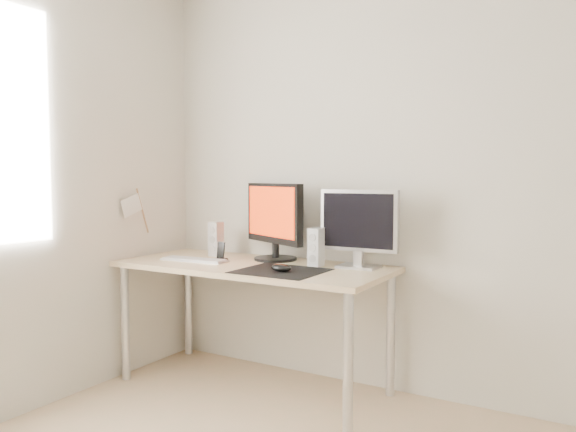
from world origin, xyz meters
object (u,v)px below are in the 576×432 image
at_px(mouse, 281,268).
at_px(speaker_left, 216,239).
at_px(speaker_right, 316,247).
at_px(keyboard, 194,260).
at_px(phone_dock, 221,255).
at_px(desk, 253,277).
at_px(main_monitor, 274,218).
at_px(second_monitor, 359,225).

height_order(mouse, speaker_left, speaker_left).
xyz_separation_m(speaker_right, keyboard, (-0.73, -0.19, -0.10)).
xyz_separation_m(speaker_right, phone_dock, (-0.60, -0.10, -0.07)).
bearing_deg(mouse, desk, 151.19).
relative_size(mouse, speaker_left, 0.54).
height_order(keyboard, phone_dock, phone_dock).
bearing_deg(keyboard, phone_dock, 36.53).
relative_size(desk, phone_dock, 14.14).
xyz_separation_m(desk, keyboard, (-0.37, -0.08, 0.09)).
xyz_separation_m(desk, speaker_left, (-0.39, 0.16, 0.19)).
distance_m(mouse, phone_dock, 0.56).
xyz_separation_m(mouse, keyboard, (-0.66, 0.08, -0.02)).
height_order(main_monitor, second_monitor, main_monitor).
bearing_deg(second_monitor, phone_dock, -168.74).
distance_m(speaker_left, phone_dock, 0.22).
distance_m(second_monitor, keyboard, 1.02).
bearing_deg(speaker_left, keyboard, -85.72).
xyz_separation_m(desk, speaker_right, (0.36, 0.11, 0.19)).
distance_m(mouse, desk, 0.35).
bearing_deg(phone_dock, second_monitor, 11.26).
bearing_deg(desk, speaker_right, 17.14).
xyz_separation_m(main_monitor, speaker_left, (-0.42, -0.03, -0.15)).
bearing_deg(main_monitor, desk, -98.44).
relative_size(second_monitor, keyboard, 1.05).
bearing_deg(second_monitor, desk, -163.00).
relative_size(mouse, desk, 0.07).
height_order(speaker_left, speaker_right, same).
distance_m(main_monitor, second_monitor, 0.56).
xyz_separation_m(second_monitor, speaker_left, (-0.98, -0.02, -0.13)).
distance_m(main_monitor, speaker_right, 0.37).
distance_m(speaker_right, keyboard, 0.76).
height_order(second_monitor, keyboard, second_monitor).
relative_size(desk, second_monitor, 3.55).
bearing_deg(speaker_right, speaker_left, 176.35).
xyz_separation_m(second_monitor, phone_dock, (-0.83, -0.16, -0.21)).
height_order(desk, speaker_right, speaker_right).
relative_size(mouse, main_monitor, 0.23).
relative_size(desk, main_monitor, 3.11).
bearing_deg(keyboard, main_monitor, 34.38).
height_order(main_monitor, phone_dock, main_monitor).
xyz_separation_m(main_monitor, keyboard, (-0.40, -0.27, -0.25)).
bearing_deg(mouse, phone_dock, 161.85).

